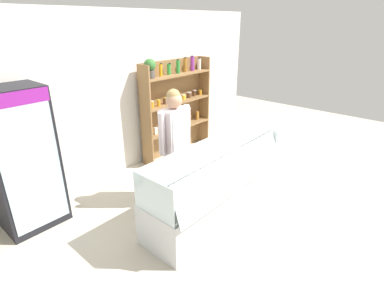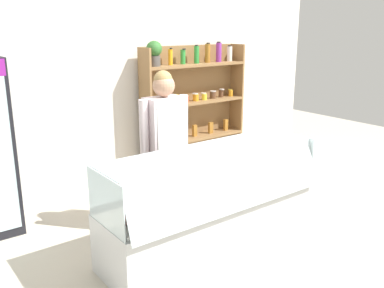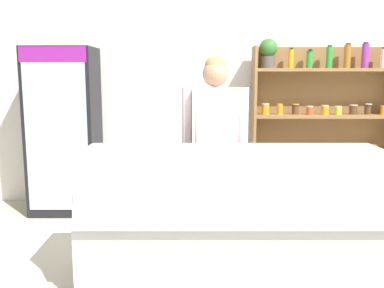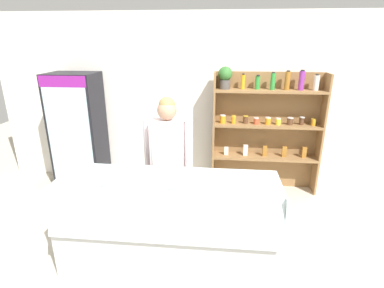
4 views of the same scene
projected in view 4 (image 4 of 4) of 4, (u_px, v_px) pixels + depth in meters
ground_plane at (191, 266)px, 3.21m from camera, size 12.00×12.00×0.00m
back_wall at (205, 102)px, 4.79m from camera, size 6.80×0.10×2.70m
drinks_fridge at (79, 132)px, 4.71m from camera, size 0.73×0.58×1.83m
shelving_unit at (264, 125)px, 4.56m from camera, size 1.63×0.29×1.93m
deli_display_case at (169, 238)px, 3.16m from camera, size 2.21×0.73×1.01m
shop_clerk at (168, 155)px, 3.53m from camera, size 0.57×0.25×1.69m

